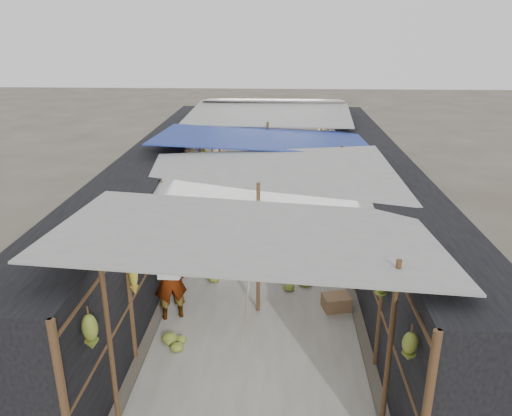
% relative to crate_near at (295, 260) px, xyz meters
% --- Properties ---
extents(aisle_slab, '(3.60, 16.00, 0.02)m').
position_rel_crate_near_xyz_m(aisle_slab, '(-0.77, 1.50, -0.13)').
color(aisle_slab, '#9E998E').
rests_on(aisle_slab, ground).
extents(stall_left, '(1.40, 15.00, 2.30)m').
position_rel_crate_near_xyz_m(stall_left, '(-3.47, 1.50, 1.01)').
color(stall_left, black).
rests_on(stall_left, ground).
extents(stall_right, '(1.40, 15.00, 2.30)m').
position_rel_crate_near_xyz_m(stall_right, '(1.93, 1.50, 1.01)').
color(stall_right, black).
rests_on(stall_right, ground).
extents(crate_near, '(0.50, 0.42, 0.27)m').
position_rel_crate_near_xyz_m(crate_near, '(0.00, 0.00, 0.00)').
color(crate_near, '#96714C').
rests_on(crate_near, ground).
extents(crate_mid, '(0.58, 0.51, 0.30)m').
position_rel_crate_near_xyz_m(crate_mid, '(0.74, -1.86, 0.01)').
color(crate_mid, '#96714C').
rests_on(crate_mid, ground).
extents(crate_back, '(0.51, 0.44, 0.31)m').
position_rel_crate_near_xyz_m(crate_back, '(-0.67, 4.15, 0.02)').
color(crate_back, '#96714C').
rests_on(crate_back, ground).
extents(black_basin, '(0.56, 0.56, 0.17)m').
position_rel_crate_near_xyz_m(black_basin, '(0.59, 3.74, -0.05)').
color(black_basin, black).
rests_on(black_basin, ground).
extents(vendor_elderly, '(0.71, 0.60, 1.67)m').
position_rel_crate_near_xyz_m(vendor_elderly, '(-2.38, -2.31, 0.70)').
color(vendor_elderly, silver).
rests_on(vendor_elderly, ground).
extents(shopper_blue, '(1.01, 0.86, 1.80)m').
position_rel_crate_near_xyz_m(shopper_blue, '(-1.14, 3.77, 0.76)').
color(shopper_blue, '#1E339A').
rests_on(shopper_blue, ground).
extents(vendor_seated, '(0.46, 0.63, 0.87)m').
position_rel_crate_near_xyz_m(vendor_seated, '(0.93, 5.02, 0.30)').
color(vendor_seated, '#4F4844').
rests_on(vendor_seated, ground).
extents(market_canopy, '(5.62, 15.20, 2.77)m').
position_rel_crate_near_xyz_m(market_canopy, '(-0.74, 1.84, 2.27)').
color(market_canopy, brown).
rests_on(market_canopy, ground).
extents(hanging_bananas, '(3.96, 14.25, 0.79)m').
position_rel_crate_near_xyz_m(hanging_bananas, '(-0.70, 1.59, 1.53)').
color(hanging_bananas, olive).
rests_on(hanging_bananas, ground).
extents(floor_bananas, '(4.03, 9.53, 0.34)m').
position_rel_crate_near_xyz_m(floor_bananas, '(-0.75, 1.42, 0.02)').
color(floor_bananas, olive).
rests_on(floor_bananas, ground).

